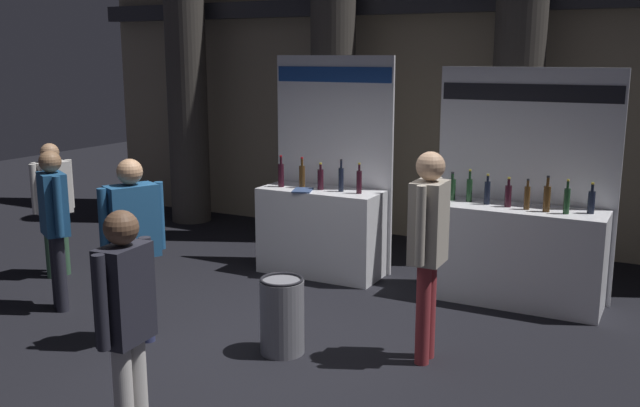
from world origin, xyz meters
TOP-DOWN VIEW (x-y plane):
  - ground_plane at (0.00, 0.00)m, footprint 24.00×24.00m
  - hall_colonnade at (-0.00, 4.27)m, footprint 11.28×1.19m
  - exhibitor_booth_0 at (-0.64, 2.24)m, footprint 1.54×0.71m
  - exhibitor_booth_1 at (1.64, 2.28)m, footprint 1.91×0.66m
  - trash_bin at (0.13, -0.02)m, footprint 0.39×0.39m
  - visitor_1 at (-2.48, -0.14)m, footprint 0.47×0.38m
  - visitor_2 at (1.31, 0.40)m, footprint 0.26×0.51m
  - visitor_3 at (0.09, -1.90)m, footprint 0.23×0.53m
  - visitor_4 at (-3.38, 0.66)m, footprint 0.33×0.52m
  - visitor_5 at (-1.14, -0.46)m, footprint 0.40×0.55m

SIDE VIEW (x-z plane):
  - ground_plane at x=0.00m, z-range 0.00..0.00m
  - trash_bin at x=0.13m, z-range 0.00..0.69m
  - exhibitor_booth_1 at x=1.64m, z-range -0.61..1.87m
  - exhibitor_booth_0 at x=-0.64m, z-range -0.65..1.94m
  - visitor_4 at x=-3.38m, z-range 0.15..1.75m
  - visitor_3 at x=0.09m, z-range 0.14..1.81m
  - visitor_1 at x=-2.48m, z-range 0.15..1.81m
  - visitor_5 at x=-1.14m, z-range 0.18..1.89m
  - visitor_2 at x=1.31m, z-range 0.19..2.01m
  - hall_colonnade at x=0.00m, z-range -0.14..5.78m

